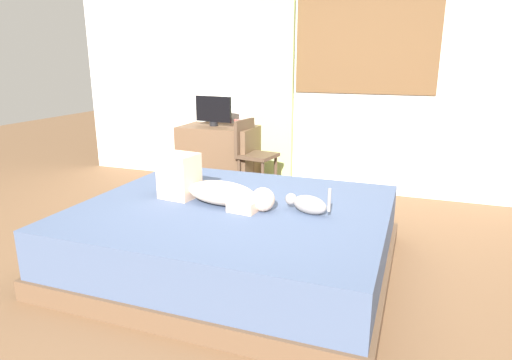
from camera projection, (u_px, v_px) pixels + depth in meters
name	position (u px, v px, depth m)	size (l,w,h in m)	color
ground_plane	(238.00, 274.00, 3.23)	(16.00, 16.00, 0.00)	brown
back_wall_with_window	(320.00, 64.00, 5.05)	(6.40, 0.14, 2.90)	silver
bed	(234.00, 236.00, 3.31)	(2.26, 1.95, 0.48)	brown
person_lying	(210.00, 187.00, 3.29)	(0.94, 0.36, 0.34)	#CCB299
cat	(307.00, 204.00, 3.07)	(0.35, 0.18, 0.21)	gray
desk	(219.00, 156.00, 5.35)	(0.90, 0.56, 0.74)	brown
tv_monitor	(213.00, 111.00, 5.23)	(0.48, 0.10, 0.35)	black
cup	(237.00, 123.00, 5.21)	(0.08, 0.08, 0.08)	#B23D38
chair_by_desk	(252.00, 151.00, 5.00)	(0.44, 0.44, 0.86)	#4C3828
curtain_left	(275.00, 74.00, 5.14)	(0.44, 0.06, 2.70)	#ADCC75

